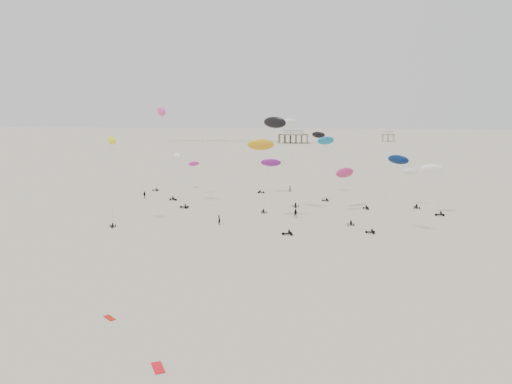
# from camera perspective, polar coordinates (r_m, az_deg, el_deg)

# --- Properties ---
(ground_plane) EXTENTS (900.00, 900.00, 0.00)m
(ground_plane) POSITION_cam_1_polar(r_m,az_deg,el_deg) (211.15, 4.26, 2.98)
(ground_plane) COLOR beige
(pavilion_main) EXTENTS (21.00, 13.00, 9.80)m
(pavilion_main) POSITION_cam_1_polar(r_m,az_deg,el_deg) (360.71, 4.27, 6.26)
(pavilion_main) COLOR brown
(pavilion_main) RESTS_ON ground
(pavilion_small) EXTENTS (9.00, 7.00, 8.00)m
(pavilion_small) POSITION_cam_1_polar(r_m,az_deg,el_deg) (392.66, 14.87, 6.11)
(pavilion_small) COLOR brown
(pavilion_small) RESTS_ON ground
(pier_fence) EXTENTS (80.20, 0.20, 1.50)m
(pier_fence) POSITION_cam_1_polar(r_m,az_deg,el_deg) (368.01, -3.88, 5.79)
(pier_fence) COLOR black
(pier_fence) RESTS_ON ground
(rig_0) EXTENTS (4.23, 7.79, 17.95)m
(rig_0) POSITION_cam_1_polar(r_m,az_deg,el_deg) (106.03, -16.16, 3.52)
(rig_0) COLOR black
(rig_0) RESTS_ON ground
(rig_1) EXTENTS (3.98, 6.99, 9.27)m
(rig_1) POSITION_cam_1_polar(r_m,az_deg,el_deg) (127.23, 17.40, 0.84)
(rig_1) COLOR black
(rig_1) RESTS_ON ground
(rig_2) EXTENTS (5.55, 15.60, 20.16)m
(rig_2) POSITION_cam_1_polar(r_m,az_deg,el_deg) (138.55, 7.32, 5.04)
(rig_2) COLOR black
(rig_2) RESTS_ON ground
(rig_3) EXTENTS (4.48, 7.84, 21.28)m
(rig_3) POSITION_cam_1_polar(r_m,az_deg,el_deg) (122.68, 4.20, 4.16)
(rig_3) COLOR black
(rig_3) RESTS_ON ground
(rig_4) EXTENTS (8.96, 6.06, 10.12)m
(rig_4) POSITION_cam_1_polar(r_m,az_deg,el_deg) (121.51, 10.38, 1.74)
(rig_4) COLOR black
(rig_4) RESTS_ON ground
(rig_5) EXTENTS (5.44, 4.52, 11.39)m
(rig_5) POSITION_cam_1_polar(r_m,az_deg,el_deg) (118.66, 19.60, 1.61)
(rig_5) COLOR black
(rig_5) RESTS_ON ground
(rig_6) EXTENTS (10.21, 8.63, 24.21)m
(rig_6) POSITION_cam_1_polar(r_m,az_deg,el_deg) (124.07, -10.33, 7.23)
(rig_6) COLOR black
(rig_6) RESTS_ON ground
(rig_7) EXTENTS (5.44, 14.21, 13.78)m
(rig_7) POSITION_cam_1_polar(r_m,az_deg,el_deg) (135.97, -8.24, 1.31)
(rig_7) COLOR black
(rig_7) RESTS_ON ground
(rig_8) EXTENTS (8.35, 7.54, 11.55)m
(rig_8) POSITION_cam_1_polar(r_m,az_deg,el_deg) (149.13, -9.43, 3.34)
(rig_8) COLOR black
(rig_8) RESTS_ON ground
(rig_9) EXTENTS (11.01, 15.71, 20.90)m
(rig_9) POSITION_cam_1_polar(r_m,az_deg,el_deg) (103.99, 0.92, 4.22)
(rig_9) COLOR black
(rig_9) RESTS_ON ground
(rig_10) EXTENTS (6.71, 3.54, 10.04)m
(rig_10) POSITION_cam_1_polar(r_m,az_deg,el_deg) (141.21, 1.59, 3.04)
(rig_10) COLOR black
(rig_10) RESTS_ON ground
(rig_11) EXTENTS (6.51, 6.60, 21.96)m
(rig_11) POSITION_cam_1_polar(r_m,az_deg,el_deg) (114.20, 2.05, 7.07)
(rig_11) COLOR black
(rig_11) RESTS_ON ground
(rig_12) EXTENTS (8.55, 14.31, 19.54)m
(rig_12) POSITION_cam_1_polar(r_m,az_deg,el_deg) (109.83, 8.69, 3.53)
(rig_12) COLOR black
(rig_12) RESTS_ON ground
(rig_13) EXTENTS (7.96, 4.46, 15.16)m
(rig_13) POSITION_cam_1_polar(r_m,az_deg,el_deg) (97.20, 15.39, 2.08)
(rig_13) COLOR black
(rig_13) RESTS_ON ground
(spectator_0) EXTENTS (0.98, 1.02, 2.31)m
(spectator_0) POSITION_cam_1_polar(r_m,az_deg,el_deg) (102.60, -4.22, -3.74)
(spectator_0) COLOR black
(spectator_0) RESTS_ON ground
(spectator_1) EXTENTS (1.12, 0.66, 2.28)m
(spectator_1) POSITION_cam_1_polar(r_m,az_deg,el_deg) (109.20, 4.56, -2.95)
(spectator_1) COLOR black
(spectator_1) RESTS_ON ground
(spectator_2) EXTENTS (1.50, 1.19, 2.25)m
(spectator_2) POSITION_cam_1_polar(r_m,az_deg,el_deg) (136.08, -12.63, -0.71)
(spectator_2) COLOR black
(spectator_2) RESTS_ON ground
(spectator_3) EXTENTS (0.85, 0.85, 1.97)m
(spectator_3) POSITION_cam_1_polar(r_m,az_deg,el_deg) (143.94, 3.90, 0.03)
(spectator_3) COLOR black
(spectator_3) RESTS_ON ground
(grounded_kite_a) EXTENTS (1.89, 2.35, 0.08)m
(grounded_kite_a) POSITION_cam_1_polar(r_m,az_deg,el_deg) (48.79, -11.14, -19.14)
(grounded_kite_a) COLOR red
(grounded_kite_a) RESTS_ON ground
(grounded_kite_b) EXTENTS (1.83, 1.70, 0.07)m
(grounded_kite_b) POSITION_cam_1_polar(r_m,az_deg,el_deg) (60.17, -16.39, -13.67)
(grounded_kite_b) COLOR #B4190B
(grounded_kite_b) RESTS_ON ground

